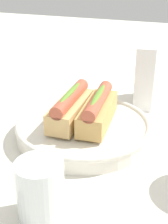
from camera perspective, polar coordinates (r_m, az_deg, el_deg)
name	(u,v)px	position (r m, az deg, el deg)	size (l,w,h in m)	color
ground_plane	(87,132)	(0.71, 0.44, -3.36)	(2.40, 2.40, 0.00)	silver
serving_bowl	(84,128)	(0.68, 0.00, -2.74)	(0.27, 0.27, 0.04)	silver
hotdog_front	(70,107)	(0.67, -2.31, 0.83)	(0.15, 0.05, 0.06)	#DBB270
hotdog_back	(98,110)	(0.66, 2.34, 0.39)	(0.15, 0.06, 0.06)	tan
water_glass	(41,192)	(0.48, -7.38, -13.23)	(0.07, 0.07, 0.09)	white
napkin_box	(145,74)	(0.83, 10.23, 6.38)	(0.11, 0.04, 0.15)	white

